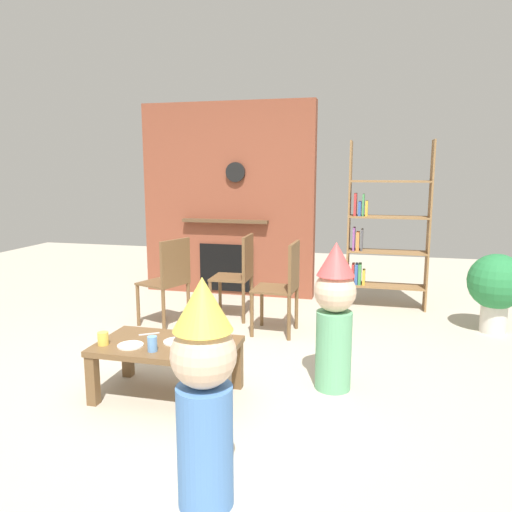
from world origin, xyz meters
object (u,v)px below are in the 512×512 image
object	(u,v)px
dining_chair_left	(169,277)
potted_plant_tall	(496,285)
bookshelf	(381,233)
paper_cup_near_right	(152,344)
paper_plate_front	(176,342)
dining_chair_middle	(239,271)
coffee_table	(167,352)
paper_cup_far_left	(103,338)
paper_cup_center	(194,345)
child_in_pink	(334,313)
paper_cup_near_left	(201,331)
child_with_cone_hat	(204,388)
birthday_cake_slice	(218,336)
paper_plate_rear	(130,345)
dining_chair_right	(284,282)

from	to	relation	value
dining_chair_left	potted_plant_tall	distance (m)	3.21
bookshelf	paper_cup_near_right	xyz separation A→B (m)	(-1.46, -2.91, -0.43)
paper_plate_front	dining_chair_middle	distance (m)	1.89
coffee_table	dining_chair_middle	xyz separation A→B (m)	(-0.02, 1.91, 0.19)
coffee_table	paper_cup_far_left	xyz separation A→B (m)	(-0.41, -0.13, 0.11)
dining_chair_middle	dining_chair_left	bearing A→B (deg)	34.38
paper_cup_center	child_in_pink	bearing A→B (deg)	29.84
paper_cup_near_left	dining_chair_middle	bearing A→B (deg)	96.51
paper_cup_far_left	dining_chair_left	world-z (taller)	dining_chair_left
paper_plate_front	child_with_cone_hat	world-z (taller)	child_with_cone_hat
paper_plate_front	birthday_cake_slice	size ratio (longest dim) A/B	1.75
paper_cup_near_right	child_in_pink	size ratio (longest dim) A/B	0.09
bookshelf	birthday_cake_slice	world-z (taller)	bookshelf
paper_plate_front	birthday_cake_slice	bearing A→B (deg)	20.26
coffee_table	paper_cup_near_right	world-z (taller)	paper_cup_near_right
dining_chair_middle	potted_plant_tall	bearing A→B (deg)	-178.08
paper_cup_center	birthday_cake_slice	xyz separation A→B (m)	(0.10, 0.23, -0.01)
paper_cup_near_left	paper_plate_rear	world-z (taller)	paper_cup_near_left
paper_cup_near_right	paper_cup_center	xyz separation A→B (m)	(0.27, 0.06, -0.01)
dining_chair_middle	potted_plant_tall	size ratio (longest dim) A/B	1.16
coffee_table	potted_plant_tall	bearing A→B (deg)	39.09
coffee_table	child_with_cone_hat	world-z (taller)	child_with_cone_hat
paper_plate_front	coffee_table	bearing A→B (deg)	-152.04
bookshelf	paper_plate_front	xyz separation A→B (m)	(-1.37, -2.72, -0.47)
bookshelf	dining_chair_middle	size ratio (longest dim) A/B	2.11
coffee_table	paper_cup_near_right	xyz separation A→B (m)	(-0.03, -0.16, 0.12)
paper_cup_near_right	coffee_table	bearing A→B (deg)	80.07
paper_cup_near_left	paper_plate_rear	xyz separation A→B (m)	(-0.40, -0.30, -0.04)
paper_plate_front	dining_chair_left	size ratio (longest dim) A/B	0.19
paper_cup_near_left	paper_plate_rear	bearing A→B (deg)	-142.79
dining_chair_right	child_in_pink	bearing A→B (deg)	119.08
dining_chair_middle	paper_cup_far_left	bearing A→B (deg)	77.76
paper_cup_near_right	potted_plant_tall	xyz separation A→B (m)	(2.56, 2.22, 0.03)
paper_cup_near_left	dining_chair_middle	world-z (taller)	dining_chair_middle
dining_chair_left	paper_plate_front	bearing A→B (deg)	135.74
coffee_table	paper_cup_near_right	size ratio (longest dim) A/B	9.48
bookshelf	paper_cup_near_right	size ratio (longest dim) A/B	18.58
dining_chair_left	paper_plate_rear	bearing A→B (deg)	124.92
birthday_cake_slice	child_with_cone_hat	xyz separation A→B (m)	(0.31, -1.14, 0.16)
child_in_pink	paper_plate_rear	bearing A→B (deg)	1.38
child_with_cone_hat	paper_cup_near_left	bearing A→B (deg)	-11.33
paper_plate_front	potted_plant_tall	bearing A→B (deg)	39.31
paper_cup_near_left	dining_chair_left	world-z (taller)	dining_chair_left
paper_cup_center	paper_cup_near_right	bearing A→B (deg)	-166.53
paper_plate_rear	dining_chair_right	distance (m)	1.80
coffee_table	paper_cup_near_left	bearing A→B (deg)	45.93
paper_cup_far_left	dining_chair_left	bearing A→B (deg)	97.68
coffee_table	dining_chair_left	distance (m)	1.61
dining_chair_left	dining_chair_middle	xyz separation A→B (m)	(0.61, 0.44, 0.00)
paper_cup_near_right	birthday_cake_slice	distance (m)	0.47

